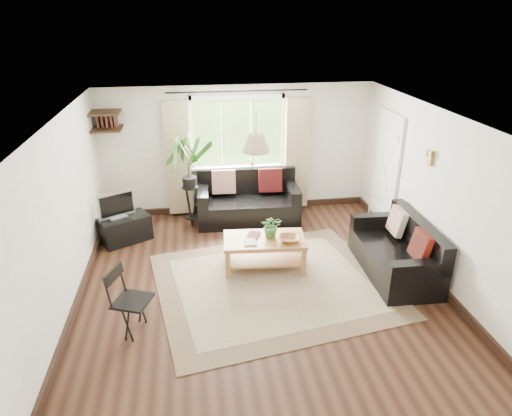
{
  "coord_description": "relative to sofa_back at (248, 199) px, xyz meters",
  "views": [
    {
      "loc": [
        -0.85,
        -5.41,
        3.64
      ],
      "look_at": [
        0.0,
        0.4,
        1.05
      ],
      "focal_mm": 32.0,
      "sensor_mm": 36.0,
      "label": 1
    }
  ],
  "objects": [
    {
      "name": "floor",
      "position": [
        -0.12,
        -2.23,
        -0.43
      ],
      "size": [
        5.5,
        5.5,
        0.0
      ],
      "primitive_type": "plane",
      "color": "black",
      "rests_on": "ground"
    },
    {
      "name": "ceiling",
      "position": [
        -0.12,
        -2.23,
        1.97
      ],
      "size": [
        5.5,
        5.5,
        0.0
      ],
      "primitive_type": "plane",
      "rotation": [
        3.14,
        0.0,
        0.0
      ],
      "color": "white",
      "rests_on": "floor"
    },
    {
      "name": "wall_back",
      "position": [
        -0.12,
        0.52,
        0.77
      ],
      "size": [
        5.0,
        0.02,
        2.4
      ],
      "primitive_type": "cube",
      "color": "silver",
      "rests_on": "floor"
    },
    {
      "name": "wall_front",
      "position": [
        -0.12,
        -4.98,
        0.77
      ],
      "size": [
        5.0,
        0.02,
        2.4
      ],
      "primitive_type": "cube",
      "color": "silver",
      "rests_on": "floor"
    },
    {
      "name": "wall_left",
      "position": [
        -2.62,
        -2.23,
        0.77
      ],
      "size": [
        0.02,
        5.5,
        2.4
      ],
      "primitive_type": "cube",
      "color": "silver",
      "rests_on": "floor"
    },
    {
      "name": "wall_right",
      "position": [
        2.38,
        -2.23,
        0.77
      ],
      "size": [
        0.02,
        5.5,
        2.4
      ],
      "primitive_type": "cube",
      "color": "silver",
      "rests_on": "floor"
    },
    {
      "name": "rug",
      "position": [
        0.07,
        -2.21,
        -0.42
      ],
      "size": [
        3.61,
        3.23,
        0.02
      ],
      "primitive_type": "cube",
      "rotation": [
        0.0,
        0.0,
        0.17
      ],
      "color": "beige",
      "rests_on": "floor"
    },
    {
      "name": "window",
      "position": [
        -0.12,
        0.48,
        1.12
      ],
      "size": [
        2.5,
        0.16,
        2.16
      ],
      "primitive_type": null,
      "color": "white",
      "rests_on": "wall_back"
    },
    {
      "name": "door",
      "position": [
        2.35,
        -0.53,
        0.57
      ],
      "size": [
        0.06,
        0.96,
        2.06
      ],
      "primitive_type": "cube",
      "color": "silver",
      "rests_on": "wall_right"
    },
    {
      "name": "corner_shelf",
      "position": [
        -2.37,
        0.27,
        1.46
      ],
      "size": [
        0.5,
        0.5,
        0.34
      ],
      "primitive_type": null,
      "color": "black",
      "rests_on": "wall_back"
    },
    {
      "name": "pendant_lamp",
      "position": [
        -0.12,
        -1.83,
        1.62
      ],
      "size": [
        0.36,
        0.36,
        0.54
      ],
      "primitive_type": null,
      "color": "beige",
      "rests_on": "ceiling"
    },
    {
      "name": "wall_sconce",
      "position": [
        2.31,
        -1.93,
        1.31
      ],
      "size": [
        0.12,
        0.12,
        0.28
      ],
      "primitive_type": null,
      "color": "beige",
      "rests_on": "wall_right"
    },
    {
      "name": "sofa_back",
      "position": [
        0.0,
        0.0,
        0.0
      ],
      "size": [
        1.87,
        0.99,
        0.86
      ],
      "primitive_type": null,
      "rotation": [
        0.0,
        0.0,
        -0.04
      ],
      "color": "black",
      "rests_on": "floor"
    },
    {
      "name": "sofa_right",
      "position": [
        1.9,
        -2.13,
        -0.04
      ],
      "size": [
        1.69,
        0.87,
        0.79
      ],
      "primitive_type": null,
      "rotation": [
        0.0,
        0.0,
        -1.59
      ],
      "color": "black",
      "rests_on": "floor"
    },
    {
      "name": "coffee_table",
      "position": [
        0.02,
        -1.71,
        -0.18
      ],
      "size": [
        1.25,
        0.75,
        0.49
      ],
      "primitive_type": null,
      "rotation": [
        0.0,
        0.0,
        -0.08
      ],
      "color": "#975D31",
      "rests_on": "floor"
    },
    {
      "name": "table_plant",
      "position": [
        0.14,
        -1.66,
        0.24
      ],
      "size": [
        0.37,
        0.34,
        0.35
      ],
      "primitive_type": "imported",
      "rotation": [
        0.0,
        0.0,
        -0.22
      ],
      "color": "#336A2A",
      "rests_on": "coffee_table"
    },
    {
      "name": "bowl",
      "position": [
        0.37,
        -1.85,
        0.1
      ],
      "size": [
        0.34,
        0.34,
        0.07
      ],
      "primitive_type": "imported",
      "rotation": [
        0.0,
        0.0,
        -0.17
      ],
      "color": "olive",
      "rests_on": "coffee_table"
    },
    {
      "name": "book_a",
      "position": [
        -0.29,
        -1.8,
        0.07
      ],
      "size": [
        0.19,
        0.25,
        0.02
      ],
      "primitive_type": "imported",
      "rotation": [
        0.0,
        0.0,
        -0.05
      ],
      "color": "silver",
      "rests_on": "coffee_table"
    },
    {
      "name": "book_b",
      "position": [
        -0.21,
        -1.56,
        0.07
      ],
      "size": [
        0.25,
        0.29,
        0.02
      ],
      "primitive_type": "imported",
      "rotation": [
        0.0,
        0.0,
        -0.39
      ],
      "color": "#552A22",
      "rests_on": "coffee_table"
    },
    {
      "name": "tv_stand",
      "position": [
        -2.16,
        -0.5,
        -0.21
      ],
      "size": [
        0.92,
        0.79,
        0.43
      ],
      "primitive_type": "cube",
      "rotation": [
        0.0,
        0.0,
        0.51
      ],
      "color": "black",
      "rests_on": "floor"
    },
    {
      "name": "tv",
      "position": [
        -2.25,
        -0.5,
        0.24
      ],
      "size": [
        0.64,
        0.48,
        0.47
      ],
      "primitive_type": null,
      "rotation": [
        0.0,
        0.0,
        0.51
      ],
      "color": "#A5A5AA",
      "rests_on": "tv_stand"
    },
    {
      "name": "palm_stand",
      "position": [
        -1.04,
        -0.11,
        0.4
      ],
      "size": [
        0.81,
        0.81,
        1.67
      ],
      "primitive_type": null,
      "rotation": [
        0.0,
        0.0,
        -0.3
      ],
      "color": "black",
      "rests_on": "floor"
    },
    {
      "name": "folding_chair",
      "position": [
        -1.77,
        -2.97,
        -0.0
      ],
      "size": [
        0.57,
        0.57,
        0.85
      ],
      "primitive_type": null,
      "rotation": [
        0.0,
        0.0,
        1.2
      ],
      "color": "black",
      "rests_on": "floor"
    },
    {
      "name": "sill_plant",
      "position": [
        0.13,
        0.4,
        0.63
      ],
      "size": [
        0.14,
        0.1,
        0.27
      ],
      "primitive_type": "imported",
      "color": "#2D6023",
      "rests_on": "window"
    }
  ]
}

